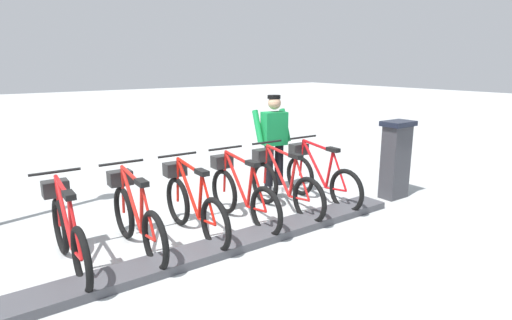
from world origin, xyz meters
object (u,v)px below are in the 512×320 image
at_px(bike_docked_4, 135,216).
at_px(bike_docked_5, 68,231).
at_px(payment_kiosk, 396,158).
at_px(worker_near_rack, 274,139).
at_px(bike_docked_1, 282,184).
at_px(bike_docked_0, 319,176).
at_px(bike_docked_2, 241,193).
at_px(bike_docked_3, 192,204).

height_order(bike_docked_4, bike_docked_5, same).
bearing_deg(payment_kiosk, worker_near_rack, 42.72).
bearing_deg(bike_docked_1, payment_kiosk, -106.54).
bearing_deg(bike_docked_5, payment_kiosk, -96.62).
distance_m(payment_kiosk, bike_docked_0, 1.33).
bearing_deg(bike_docked_4, payment_kiosk, -97.79).
height_order(payment_kiosk, bike_docked_1, payment_kiosk).
bearing_deg(bike_docked_5, worker_near_rack, -75.70).
bearing_deg(worker_near_rack, bike_docked_2, 124.74).
height_order(bike_docked_0, bike_docked_3, same).
bearing_deg(bike_docked_1, worker_near_rack, -31.59).
relative_size(bike_docked_4, bike_docked_5, 1.00).
relative_size(payment_kiosk, bike_docked_1, 0.74).
relative_size(bike_docked_1, bike_docked_4, 1.00).
distance_m(bike_docked_1, bike_docked_3, 1.50).
xyz_separation_m(bike_docked_0, bike_docked_3, (0.00, 2.25, 0.00)).
xyz_separation_m(bike_docked_0, bike_docked_5, (0.00, 3.75, 0.00)).
bearing_deg(bike_docked_0, bike_docked_3, 90.00).
xyz_separation_m(bike_docked_0, bike_docked_2, (0.00, 1.50, 0.00)).
bearing_deg(bike_docked_0, bike_docked_5, 90.00).
height_order(payment_kiosk, bike_docked_3, payment_kiosk).
xyz_separation_m(payment_kiosk, bike_docked_1, (0.57, 1.92, -0.24)).
bearing_deg(bike_docked_0, bike_docked_2, 90.00).
height_order(bike_docked_0, worker_near_rack, worker_near_rack).
relative_size(bike_docked_2, bike_docked_5, 1.00).
relative_size(payment_kiosk, bike_docked_2, 0.74).
bearing_deg(bike_docked_1, bike_docked_3, 90.00).
relative_size(bike_docked_3, bike_docked_4, 1.00).
bearing_deg(worker_near_rack, bike_docked_4, 107.90).
distance_m(bike_docked_1, worker_near_rack, 1.17).
distance_m(payment_kiosk, bike_docked_4, 4.22).
bearing_deg(bike_docked_0, bike_docked_4, 90.00).
height_order(bike_docked_0, bike_docked_5, same).
relative_size(bike_docked_1, bike_docked_2, 1.00).
bearing_deg(bike_docked_2, bike_docked_4, 90.00).
bearing_deg(bike_docked_3, bike_docked_2, -90.00).
distance_m(bike_docked_4, bike_docked_5, 0.75).
relative_size(bike_docked_2, bike_docked_3, 1.00).
xyz_separation_m(payment_kiosk, bike_docked_2, (0.57, 2.68, -0.24)).
relative_size(bike_docked_3, worker_near_rack, 1.04).
relative_size(payment_kiosk, bike_docked_0, 0.74).
distance_m(bike_docked_2, bike_docked_4, 1.50).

